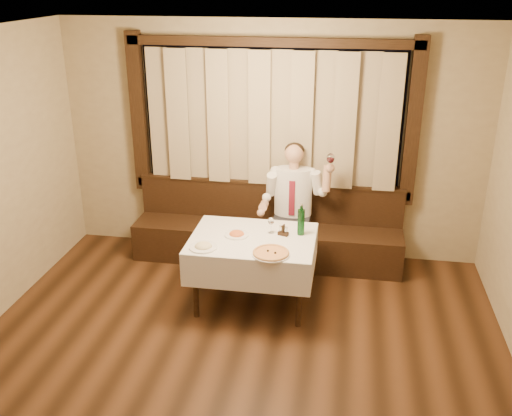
% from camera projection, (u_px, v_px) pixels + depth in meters
% --- Properties ---
extents(room, '(5.01, 6.01, 2.81)m').
position_uv_depth(room, '(238.00, 195.00, 4.85)').
color(room, black).
rests_on(room, ground).
extents(banquette, '(3.20, 0.61, 0.94)m').
position_uv_depth(banquette, '(267.00, 235.00, 6.90)').
color(banquette, black).
rests_on(banquette, ground).
extents(dining_table, '(1.27, 0.97, 0.76)m').
position_uv_depth(dining_table, '(253.00, 247.00, 5.84)').
color(dining_table, black).
rests_on(dining_table, ground).
extents(pizza, '(0.37, 0.37, 0.04)m').
position_uv_depth(pizza, '(271.00, 253.00, 5.44)').
color(pizza, white).
rests_on(pizza, dining_table).
extents(pasta_red, '(0.25, 0.25, 0.09)m').
position_uv_depth(pasta_red, '(237.00, 232.00, 5.83)').
color(pasta_red, white).
rests_on(pasta_red, dining_table).
extents(pasta_cream, '(0.28, 0.28, 0.09)m').
position_uv_depth(pasta_cream, '(203.00, 244.00, 5.56)').
color(pasta_cream, white).
rests_on(pasta_cream, dining_table).
extents(green_bottle, '(0.07, 0.07, 0.34)m').
position_uv_depth(green_bottle, '(301.00, 222.00, 5.82)').
color(green_bottle, '#11501C').
rests_on(green_bottle, dining_table).
extents(table_wine_glass, '(0.07, 0.07, 0.18)m').
position_uv_depth(table_wine_glass, '(271.00, 222.00, 5.85)').
color(table_wine_glass, white).
rests_on(table_wine_glass, dining_table).
extents(cruet_caddy, '(0.12, 0.08, 0.12)m').
position_uv_depth(cruet_caddy, '(283.00, 232.00, 5.84)').
color(cruet_caddy, black).
rests_on(cruet_caddy, dining_table).
extents(seated_man, '(0.82, 0.62, 1.47)m').
position_uv_depth(seated_man, '(293.00, 198.00, 6.57)').
color(seated_man, black).
rests_on(seated_man, ground).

